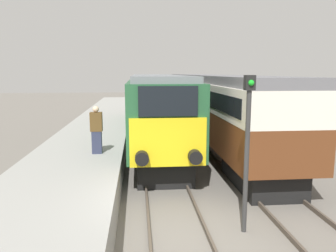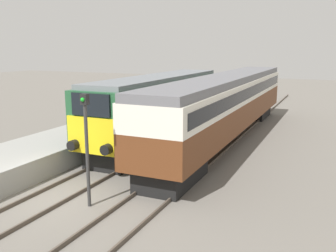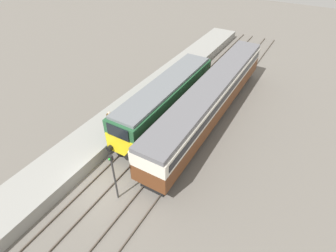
% 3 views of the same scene
% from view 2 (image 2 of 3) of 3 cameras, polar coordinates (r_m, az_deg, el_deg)
% --- Properties ---
extents(ground_plane, '(120.00, 120.00, 0.00)m').
position_cam_2_polar(ground_plane, '(14.72, -17.33, -10.45)').
color(ground_plane, slate).
extents(platform_left, '(3.50, 50.00, 1.01)m').
position_cam_2_polar(platform_left, '(22.54, -10.24, -1.01)').
color(platform_left, gray).
rests_on(platform_left, ground_plane).
extents(rails_near_track, '(1.51, 60.00, 0.14)m').
position_cam_2_polar(rails_near_track, '(18.47, -7.00, -5.18)').
color(rails_near_track, '#4C4238').
rests_on(rails_near_track, ground_plane).
extents(rails_far_track, '(1.50, 60.00, 0.14)m').
position_cam_2_polar(rails_far_track, '(17.02, 2.89, -6.60)').
color(rails_far_track, '#4C4238').
rests_on(rails_far_track, ground_plane).
extents(locomotive, '(2.70, 13.64, 3.89)m').
position_cam_2_polar(locomotive, '(21.65, -1.29, 3.11)').
color(locomotive, black).
rests_on(locomotive, ground_plane).
extents(passenger_carriage, '(2.75, 20.75, 3.87)m').
position_cam_2_polar(passenger_carriage, '(22.55, 9.08, 3.85)').
color(passenger_carriage, black).
rests_on(passenger_carriage, ground_plane).
extents(person_on_platform, '(0.44, 0.26, 1.79)m').
position_cam_2_polar(person_on_platform, '(19.09, -14.24, 0.79)').
color(person_on_platform, '#2D334C').
rests_on(person_on_platform, platform_left).
extents(signal_post, '(0.24, 0.28, 3.96)m').
position_cam_2_polar(signal_post, '(12.96, -12.31, -2.27)').
color(signal_post, '#333333').
rests_on(signal_post, ground_plane).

